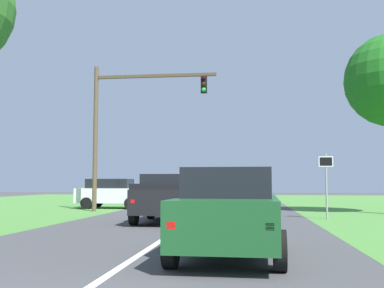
{
  "coord_description": "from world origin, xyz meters",
  "views": [
    {
      "loc": [
        2.32,
        -3.98,
        1.52
      ],
      "look_at": [
        -0.16,
        16.31,
        3.25
      ],
      "focal_mm": 43.35,
      "sensor_mm": 36.0,
      "label": 1
    }
  ],
  "objects_px": {
    "red_suv_near": "(230,210)",
    "traffic_light": "(125,116)",
    "pickup_truck_lead": "(168,197)",
    "keep_moving_sign": "(326,177)",
    "crossing_suv_far": "(112,193)"
  },
  "relations": [
    {
      "from": "keep_moving_sign",
      "to": "crossing_suv_far",
      "type": "xyz_separation_m",
      "value": [
        -11.44,
        6.99,
        -0.84
      ]
    },
    {
      "from": "red_suv_near",
      "to": "traffic_light",
      "type": "xyz_separation_m",
      "value": [
        -6.21,
        14.51,
        4.18
      ]
    },
    {
      "from": "red_suv_near",
      "to": "keep_moving_sign",
      "type": "bearing_deg",
      "value": 70.88
    },
    {
      "from": "keep_moving_sign",
      "to": "crossing_suv_far",
      "type": "distance_m",
      "value": 13.43
    },
    {
      "from": "keep_moving_sign",
      "to": "traffic_light",
      "type": "bearing_deg",
      "value": 158.17
    },
    {
      "from": "pickup_truck_lead",
      "to": "keep_moving_sign",
      "type": "bearing_deg",
      "value": 19.91
    },
    {
      "from": "pickup_truck_lead",
      "to": "traffic_light",
      "type": "height_order",
      "value": "traffic_light"
    },
    {
      "from": "red_suv_near",
      "to": "pickup_truck_lead",
      "type": "relative_size",
      "value": 0.93
    },
    {
      "from": "pickup_truck_lead",
      "to": "traffic_light",
      "type": "bearing_deg",
      "value": 118.7
    },
    {
      "from": "red_suv_near",
      "to": "pickup_truck_lead",
      "type": "bearing_deg",
      "value": 108.58
    },
    {
      "from": "traffic_light",
      "to": "keep_moving_sign",
      "type": "relative_size",
      "value": 2.84
    },
    {
      "from": "pickup_truck_lead",
      "to": "keep_moving_sign",
      "type": "distance_m",
      "value": 6.88
    },
    {
      "from": "red_suv_near",
      "to": "keep_moving_sign",
      "type": "distance_m",
      "value": 11.21
    },
    {
      "from": "red_suv_near",
      "to": "pickup_truck_lead",
      "type": "height_order",
      "value": "pickup_truck_lead"
    },
    {
      "from": "pickup_truck_lead",
      "to": "keep_moving_sign",
      "type": "height_order",
      "value": "keep_moving_sign"
    }
  ]
}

